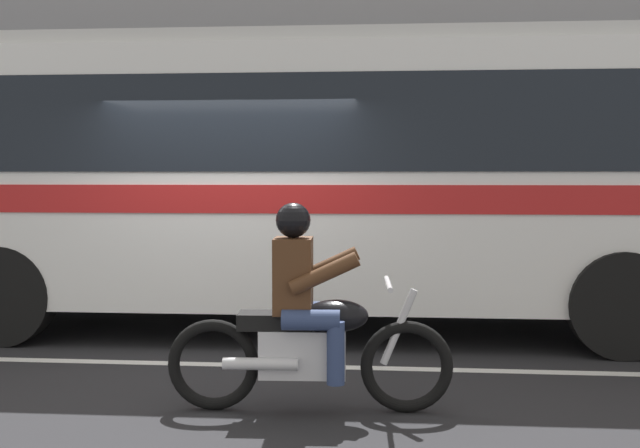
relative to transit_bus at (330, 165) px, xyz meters
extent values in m
plane|color=black|center=(-0.89, -1.19, -1.88)|extent=(60.00, 60.00, 0.00)
cube|color=#A39E93|center=(-0.89, 3.91, -1.81)|extent=(28.00, 3.80, 0.15)
cube|color=silver|center=(-0.89, -1.79, -1.88)|extent=(26.60, 0.14, 0.01)
cube|color=#384C60|center=(-0.89, 5.77, 1.79)|extent=(25.76, 0.10, 1.40)
cube|color=white|center=(0.00, 0.01, -0.15)|extent=(10.63, 2.68, 2.70)
cube|color=black|center=(0.00, 0.01, 0.40)|extent=(9.78, 2.71, 0.96)
cube|color=red|center=(0.00, 0.01, -0.35)|extent=(10.42, 2.71, 0.28)
cube|color=silver|center=(0.00, 0.01, 1.26)|extent=(10.41, 2.55, 0.16)
cylinder|color=black|center=(-3.28, -1.17, -1.36)|extent=(1.04, 0.30, 1.04)
cylinder|color=black|center=(2.92, -1.17, -1.36)|extent=(1.04, 0.30, 1.04)
torus|color=black|center=(0.83, -3.08, -1.54)|extent=(0.69, 0.13, 0.69)
torus|color=black|center=(-0.62, -3.15, -1.54)|extent=(0.69, 0.13, 0.69)
cube|color=silver|center=(0.05, -3.12, -1.44)|extent=(0.65, 0.31, 0.36)
ellipsoid|color=black|center=(0.30, -3.10, -1.16)|extent=(0.49, 0.30, 0.24)
cube|color=black|center=(-0.15, -3.13, -1.20)|extent=(0.57, 0.29, 0.12)
cylinder|color=silver|center=(0.77, -3.08, -1.24)|extent=(0.28, 0.07, 0.58)
cylinder|color=silver|center=(0.69, -3.08, -0.92)|extent=(0.07, 0.64, 0.04)
cylinder|color=silver|center=(-0.24, -3.29, -1.49)|extent=(0.55, 0.12, 0.09)
cube|color=#4C2D19|center=(-0.02, -3.12, -0.86)|extent=(0.30, 0.37, 0.56)
sphere|color=black|center=(-0.02, -3.12, -0.45)|extent=(0.26, 0.26, 0.26)
cylinder|color=navy|center=(0.11, -2.93, -1.16)|extent=(0.43, 0.17, 0.15)
cylinder|color=navy|center=(0.29, -2.92, -1.40)|extent=(0.13, 0.13, 0.46)
cylinder|color=navy|center=(0.13, -3.29, -1.16)|extent=(0.43, 0.17, 0.15)
cylinder|color=navy|center=(0.31, -3.28, -1.40)|extent=(0.13, 0.13, 0.46)
cylinder|color=#4C2D19|center=(0.21, -2.91, -0.82)|extent=(0.52, 0.14, 0.32)
cylinder|color=#4C2D19|center=(0.23, -3.31, -0.82)|extent=(0.52, 0.14, 0.32)
camera|label=1|loc=(0.72, -8.79, -0.10)|focal=43.47mm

